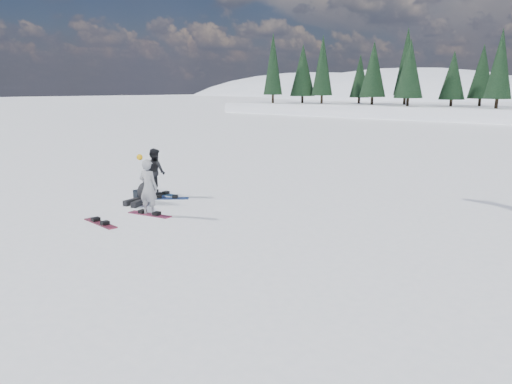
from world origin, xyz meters
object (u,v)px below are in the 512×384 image
(snowboard_loose_c, at_px, (160,193))
(snowboard_loose_b, at_px, (100,223))
(snowboarder_woman, at_px, (148,187))
(snowboard_loose_a, at_px, (167,198))
(seated_rider, at_px, (145,193))
(snowboarder_man, at_px, (155,172))
(gear_bag, at_px, (139,195))

(snowboard_loose_c, height_order, snowboard_loose_b, same)
(snowboarder_woman, distance_m, snowboard_loose_a, 2.43)
(seated_rider, distance_m, snowboard_loose_b, 2.74)
(snowboarder_man, distance_m, gear_bag, 1.08)
(snowboarder_man, bearing_deg, snowboard_loose_a, 176.98)
(seated_rider, bearing_deg, snowboarder_woman, -50.20)
(gear_bag, bearing_deg, snowboarder_man, 97.48)
(snowboard_loose_a, distance_m, snowboard_loose_b, 3.54)
(seated_rider, bearing_deg, gear_bag, 142.43)
(gear_bag, bearing_deg, snowboarder_woman, -29.18)
(gear_bag, xyz_separation_m, snowboard_loose_c, (-0.11, 1.01, -0.14))
(seated_rider, height_order, snowboard_loose_c, seated_rider)
(snowboarder_man, distance_m, snowboard_loose_a, 1.20)
(snowboarder_woman, height_order, snowboard_loose_c, snowboarder_woman)
(snowboarder_man, xyz_separation_m, snowboard_loose_c, (-0.01, 0.20, -0.84))
(snowboard_loose_c, distance_m, snowboard_loose_b, 4.22)
(snowboarder_woman, bearing_deg, gear_bag, -43.05)
(seated_rider, height_order, snowboard_loose_a, seated_rider)
(gear_bag, bearing_deg, snowboard_loose_b, -55.73)
(snowboard_loose_b, bearing_deg, snowboard_loose_a, 113.58)
(snowboarder_man, relative_size, gear_bag, 3.78)
(snowboard_loose_a, bearing_deg, seated_rider, -135.19)
(snowboarder_woman, height_order, seated_rider, snowboarder_woman)
(snowboarder_woman, relative_size, gear_bag, 4.16)
(snowboarder_man, distance_m, snowboard_loose_b, 4.13)
(snowboarder_woman, relative_size, snowboard_loose_a, 1.25)
(snowboarder_man, bearing_deg, snowboard_loose_c, -79.58)
(snowboard_loose_a, height_order, snowboard_loose_c, same)
(snowboarder_man, height_order, gear_bag, snowboarder_man)
(snowboarder_man, distance_m, snowboard_loose_c, 0.86)
(snowboarder_woman, height_order, snowboard_loose_b, snowboarder_woman)
(gear_bag, relative_size, snowboard_loose_a, 0.30)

